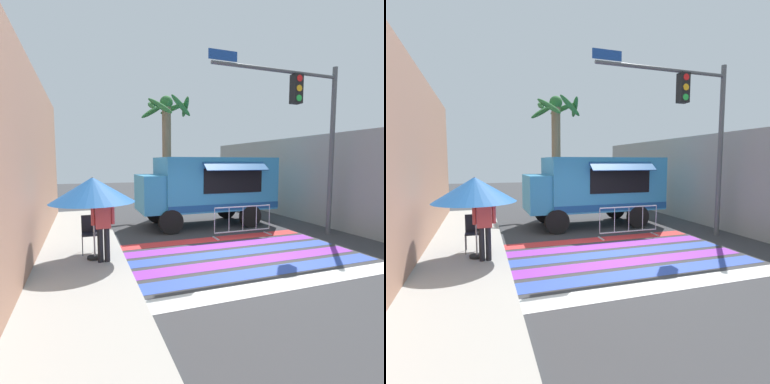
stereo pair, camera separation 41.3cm
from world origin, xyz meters
TOP-DOWN VIEW (x-y plane):
  - ground_plane at (0.00, 0.00)m, footprint 60.00×60.00m
  - sidewalk_left at (-5.16, 0.00)m, footprint 4.40×16.00m
  - building_left_facade at (-5.11, 0.00)m, footprint 0.25×16.00m
  - concrete_wall_right at (4.95, 3.00)m, footprint 0.20×16.00m
  - crosswalk_painted at (0.00, -0.44)m, footprint 6.40×4.36m
  - food_truck at (0.65, 3.63)m, footprint 5.26×2.65m
  - traffic_signal_pole at (3.17, 0.79)m, footprint 4.68×0.29m
  - patio_umbrella at (-3.66, 0.24)m, footprint 1.98×1.98m
  - folding_chair at (-3.73, 0.87)m, footprint 0.43×0.43m
  - vendor_person at (-3.47, -0.07)m, footprint 0.53×0.23m
  - barricade_front at (1.14, 1.50)m, footprint 2.11×0.44m
  - palm_tree at (-0.11, 6.40)m, footprint 2.38×2.48m

SIDE VIEW (x-z plane):
  - ground_plane at x=0.00m, z-range 0.00..0.00m
  - crosswalk_painted at x=0.00m, z-range 0.00..0.01m
  - sidewalk_left at x=-5.16m, z-range 0.00..0.16m
  - barricade_front at x=1.14m, z-range 0.00..1.03m
  - folding_chair at x=-3.73m, z-range 0.26..1.21m
  - vendor_person at x=-3.47m, z-range 0.28..1.99m
  - food_truck at x=0.65m, z-range 0.25..2.91m
  - concrete_wall_right at x=4.95m, z-range 0.00..3.56m
  - patio_umbrella at x=-3.66m, z-range 0.84..2.82m
  - building_left_facade at x=-5.11m, z-range 0.00..4.95m
  - palm_tree at x=-0.11m, z-range 0.94..6.47m
  - traffic_signal_pole at x=3.17m, z-range 1.08..6.74m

